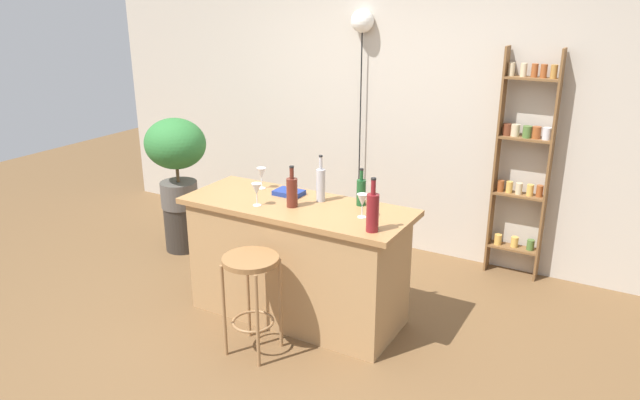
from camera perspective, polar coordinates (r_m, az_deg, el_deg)
The scene contains 16 objects.
ground at distance 4.40m, azimuth -4.20°, elevation -12.50°, with size 12.00×12.00×0.00m, color brown.
back_wall at distance 5.54m, azimuth 6.80°, elevation 9.63°, with size 6.40×0.10×2.80m, color #BCB2A3.
kitchen_counter at distance 4.41m, azimuth -2.18°, elevation -5.79°, with size 1.68×0.66×0.89m.
bar_stool at distance 3.96m, azimuth -6.58°, elevation -7.71°, with size 0.37×0.37×0.70m.
spice_shelf at distance 5.15m, azimuth 18.82°, elevation 3.43°, with size 0.44×0.14×1.92m.
plant_stool at distance 5.77m, azimuth -13.06°, elevation -2.60°, with size 0.32×0.32×0.43m, color #2D2823.
potted_plant at distance 5.55m, azimuth -13.62°, elevation 4.45°, with size 0.57×0.52×0.83m.
bottle_soda_blue at distance 4.20m, azimuth 3.96°, elevation 0.82°, with size 0.07×0.07×0.27m.
bottle_vinegar at distance 4.16m, azimuth -2.72°, elevation 0.83°, with size 0.08×0.08×0.30m.
bottle_olive_oil at distance 4.26m, azimuth 0.07°, elevation 1.54°, with size 0.06×0.06×0.34m.
bottle_sauce_amber at distance 3.73m, azimuth 5.05°, elevation -1.08°, with size 0.08×0.08×0.35m.
wine_glass_left at distance 3.96m, azimuth 4.06°, elevation -0.07°, with size 0.07×0.07×0.16m.
wine_glass_center at distance 4.57m, azimuth -5.64°, elevation 2.51°, with size 0.07×0.07×0.16m.
wine_glass_right at distance 4.20m, azimuth -6.08°, elevation 0.98°, with size 0.07×0.07×0.16m.
cookbook at distance 4.43m, azimuth -2.99°, elevation 0.71°, with size 0.21×0.15×0.04m, color navy.
pendant_globe_light at distance 5.48m, azimuth 4.07°, elevation 16.36°, with size 0.20×0.20×2.18m.
Camera 1 is at (2.12, -3.09, 2.31)m, focal length 33.46 mm.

